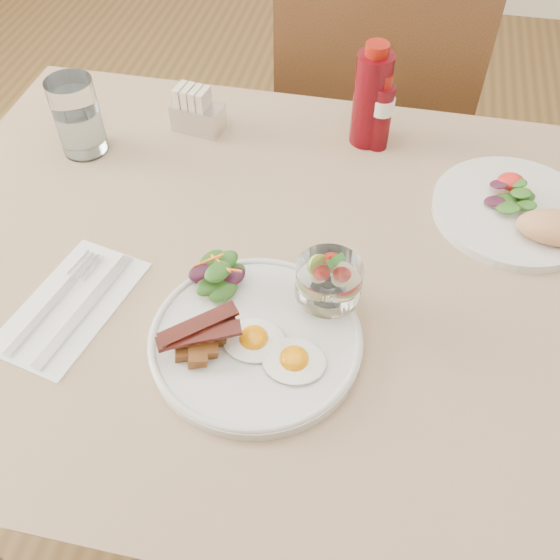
{
  "coord_description": "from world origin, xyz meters",
  "views": [
    {
      "loc": [
        0.04,
        -0.61,
        1.43
      ],
      "look_at": [
        -0.06,
        -0.09,
        0.82
      ],
      "focal_mm": 40.0,
      "sensor_mm": 36.0,
      "label": 1
    }
  ],
  "objects_px": {
    "fruit_cup": "(329,281)",
    "ketchup_bottle": "(371,98)",
    "second_plate": "(524,213)",
    "water_glass": "(79,121)",
    "hot_sauce_bottle": "(382,114)",
    "main_plate": "(256,340)",
    "sugar_caddy": "(197,113)",
    "table": "(332,308)",
    "chair_far": "(370,134)"
  },
  "relations": [
    {
      "from": "table",
      "to": "sugar_caddy",
      "type": "height_order",
      "value": "sugar_caddy"
    },
    {
      "from": "fruit_cup",
      "to": "ketchup_bottle",
      "type": "relative_size",
      "value": 0.48
    },
    {
      "from": "ketchup_bottle",
      "to": "water_glass",
      "type": "bearing_deg",
      "value": -165.05
    },
    {
      "from": "chair_far",
      "to": "ketchup_bottle",
      "type": "xyz_separation_m",
      "value": [
        0.01,
        -0.34,
        0.31
      ]
    },
    {
      "from": "fruit_cup",
      "to": "sugar_caddy",
      "type": "bearing_deg",
      "value": 128.42
    },
    {
      "from": "chair_far",
      "to": "fruit_cup",
      "type": "height_order",
      "value": "chair_far"
    },
    {
      "from": "chair_far",
      "to": "hot_sauce_bottle",
      "type": "xyz_separation_m",
      "value": [
        0.03,
        -0.35,
        0.29
      ]
    },
    {
      "from": "second_plate",
      "to": "ketchup_bottle",
      "type": "distance_m",
      "value": 0.32
    },
    {
      "from": "table",
      "to": "main_plate",
      "type": "height_order",
      "value": "main_plate"
    },
    {
      "from": "fruit_cup",
      "to": "ketchup_bottle",
      "type": "xyz_separation_m",
      "value": [
        0.01,
        0.4,
        0.02
      ]
    },
    {
      "from": "second_plate",
      "to": "table",
      "type": "bearing_deg",
      "value": -148.81
    },
    {
      "from": "second_plate",
      "to": "hot_sauce_bottle",
      "type": "xyz_separation_m",
      "value": [
        -0.24,
        0.15,
        0.05
      ]
    },
    {
      "from": "second_plate",
      "to": "hot_sauce_bottle",
      "type": "bearing_deg",
      "value": 148.88
    },
    {
      "from": "second_plate",
      "to": "water_glass",
      "type": "bearing_deg",
      "value": 177.51
    },
    {
      "from": "chair_far",
      "to": "sugar_caddy",
      "type": "bearing_deg",
      "value": -128.84
    },
    {
      "from": "chair_far",
      "to": "second_plate",
      "type": "relative_size",
      "value": 3.65
    },
    {
      "from": "main_plate",
      "to": "hot_sauce_bottle",
      "type": "bearing_deg",
      "value": 76.39
    },
    {
      "from": "main_plate",
      "to": "hot_sauce_bottle",
      "type": "relative_size",
      "value": 2.02
    },
    {
      "from": "hot_sauce_bottle",
      "to": "chair_far",
      "type": "bearing_deg",
      "value": 94.31
    },
    {
      "from": "chair_far",
      "to": "ketchup_bottle",
      "type": "height_order",
      "value": "ketchup_bottle"
    },
    {
      "from": "fruit_cup",
      "to": "hot_sauce_bottle",
      "type": "distance_m",
      "value": 0.39
    },
    {
      "from": "table",
      "to": "second_plate",
      "type": "xyz_separation_m",
      "value": [
        0.27,
        0.16,
        0.11
      ]
    },
    {
      "from": "main_plate",
      "to": "sugar_caddy",
      "type": "bearing_deg",
      "value": 115.64
    },
    {
      "from": "fruit_cup",
      "to": "main_plate",
      "type": "bearing_deg",
      "value": -138.61
    },
    {
      "from": "water_glass",
      "to": "chair_far",
      "type": "bearing_deg",
      "value": 44.71
    },
    {
      "from": "main_plate",
      "to": "table",
      "type": "bearing_deg",
      "value": 60.74
    },
    {
      "from": "main_plate",
      "to": "second_plate",
      "type": "distance_m",
      "value": 0.47
    },
    {
      "from": "main_plate",
      "to": "water_glass",
      "type": "height_order",
      "value": "water_glass"
    },
    {
      "from": "table",
      "to": "ketchup_bottle",
      "type": "relative_size",
      "value": 7.26
    },
    {
      "from": "table",
      "to": "hot_sauce_bottle",
      "type": "relative_size",
      "value": 9.6
    },
    {
      "from": "table",
      "to": "main_plate",
      "type": "relative_size",
      "value": 4.75
    },
    {
      "from": "table",
      "to": "second_plate",
      "type": "bearing_deg",
      "value": 31.19
    },
    {
      "from": "main_plate",
      "to": "sugar_caddy",
      "type": "distance_m",
      "value": 0.49
    },
    {
      "from": "fruit_cup",
      "to": "water_glass",
      "type": "xyz_separation_m",
      "value": [
        -0.47,
        0.27,
        -0.01
      ]
    },
    {
      "from": "second_plate",
      "to": "ketchup_bottle",
      "type": "bearing_deg",
      "value": 148.68
    },
    {
      "from": "second_plate",
      "to": "water_glass",
      "type": "distance_m",
      "value": 0.74
    },
    {
      "from": "table",
      "to": "second_plate",
      "type": "height_order",
      "value": "second_plate"
    },
    {
      "from": "ketchup_bottle",
      "to": "sugar_caddy",
      "type": "distance_m",
      "value": 0.31
    },
    {
      "from": "ketchup_bottle",
      "to": "hot_sauce_bottle",
      "type": "bearing_deg",
      "value": -33.57
    },
    {
      "from": "water_glass",
      "to": "hot_sauce_bottle",
      "type": "bearing_deg",
      "value": 12.83
    },
    {
      "from": "fruit_cup",
      "to": "water_glass",
      "type": "height_order",
      "value": "water_glass"
    },
    {
      "from": "chair_far",
      "to": "hot_sauce_bottle",
      "type": "height_order",
      "value": "chair_far"
    },
    {
      "from": "sugar_caddy",
      "to": "water_glass",
      "type": "relative_size",
      "value": 0.72
    },
    {
      "from": "table",
      "to": "chair_far",
      "type": "distance_m",
      "value": 0.68
    },
    {
      "from": "table",
      "to": "fruit_cup",
      "type": "distance_m",
      "value": 0.17
    },
    {
      "from": "table",
      "to": "fruit_cup",
      "type": "bearing_deg",
      "value": -91.93
    },
    {
      "from": "main_plate",
      "to": "fruit_cup",
      "type": "relative_size",
      "value": 3.16
    },
    {
      "from": "second_plate",
      "to": "main_plate",
      "type": "bearing_deg",
      "value": -138.41
    },
    {
      "from": "second_plate",
      "to": "water_glass",
      "type": "relative_size",
      "value": 1.91
    },
    {
      "from": "water_glass",
      "to": "fruit_cup",
      "type": "bearing_deg",
      "value": -30.19
    }
  ]
}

